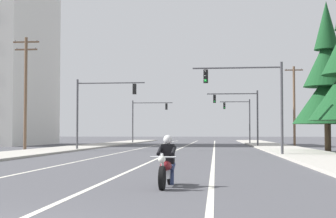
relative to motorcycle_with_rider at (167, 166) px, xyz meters
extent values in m
cube|color=beige|center=(-2.05, 37.42, -0.58)|extent=(0.16, 100.00, 0.01)
cube|color=beige|center=(-5.91, 37.42, -0.58)|extent=(0.16, 100.00, 0.01)
cube|color=beige|center=(1.25, 37.42, -0.58)|extent=(0.16, 100.00, 0.01)
cube|color=#ADA89E|center=(7.60, 32.42, -0.52)|extent=(4.40, 110.00, 0.14)
cube|color=#ADA89E|center=(-12.23, 32.42, -0.52)|extent=(4.40, 110.00, 0.14)
cylinder|color=black|center=(-0.05, -0.82, -0.27)|extent=(0.16, 0.65, 0.64)
cylinder|color=black|center=(0.04, 0.72, -0.27)|extent=(0.16, 0.65, 0.64)
cylinder|color=silver|center=(-0.04, -0.72, 0.05)|extent=(0.09, 0.33, 0.68)
sphere|color=white|center=(-0.05, -0.87, 0.23)|extent=(0.20, 0.20, 0.20)
cylinder|color=silver|center=(-0.04, -0.67, 0.28)|extent=(0.70, 0.08, 0.04)
ellipsoid|color=maroon|center=(-0.01, -0.17, 0.01)|extent=(0.35, 0.58, 0.28)
cube|color=silver|center=(0.00, -0.05, -0.22)|extent=(0.26, 0.45, 0.24)
cube|color=black|center=(0.02, 0.27, -0.05)|extent=(0.31, 0.54, 0.12)
cube|color=maroon|center=(0.04, 0.67, 0.03)|extent=(0.22, 0.37, 0.08)
cylinder|color=silver|center=(-0.12, 0.36, -0.29)|extent=(0.11, 0.55, 0.08)
cube|color=black|center=(0.01, 0.23, 0.33)|extent=(0.37, 0.26, 0.56)
sphere|color=silver|center=(0.01, 0.21, 0.74)|extent=(0.26, 0.26, 0.26)
cylinder|color=navy|center=(0.15, 0.08, -0.05)|extent=(0.16, 0.45, 0.30)
cylinder|color=navy|center=(0.16, -0.10, -0.35)|extent=(0.12, 0.16, 0.35)
cylinder|color=black|center=(0.20, -0.04, 0.43)|extent=(0.13, 0.53, 0.27)
cylinder|color=navy|center=(-0.13, 0.10, -0.05)|extent=(0.16, 0.45, 0.30)
cylinder|color=navy|center=(-0.16, -0.08, -0.35)|extent=(0.12, 0.16, 0.35)
cylinder|color=black|center=(-0.20, -0.02, 0.43)|extent=(0.13, 0.53, 0.27)
cylinder|color=#47474C|center=(5.72, 20.27, 2.51)|extent=(0.18, 0.18, 6.20)
cylinder|color=#47474C|center=(2.79, 20.35, 5.26)|extent=(5.86, 0.28, 0.11)
cube|color=black|center=(0.74, 20.41, 4.71)|extent=(0.31, 0.25, 0.90)
sphere|color=black|center=(0.74, 20.25, 5.01)|extent=(0.18, 0.18, 0.18)
sphere|color=black|center=(0.74, 20.25, 4.71)|extent=(0.18, 0.18, 0.18)
sphere|color=green|center=(0.74, 20.25, 4.41)|extent=(0.18, 0.18, 0.18)
cylinder|color=#47474C|center=(-10.64, 30.25, 2.51)|extent=(0.18, 0.18, 6.20)
cylinder|color=#47474C|center=(-7.66, 30.15, 5.26)|extent=(5.97, 0.31, 0.11)
cube|color=black|center=(-5.57, 30.08, 4.71)|extent=(0.31, 0.25, 0.90)
sphere|color=black|center=(-5.57, 30.24, 5.01)|extent=(0.18, 0.18, 0.18)
sphere|color=black|center=(-5.57, 30.24, 4.71)|extent=(0.18, 0.18, 0.18)
sphere|color=green|center=(-5.57, 30.24, 4.41)|extent=(0.18, 0.18, 0.18)
cylinder|color=#47474C|center=(6.01, 43.85, 2.51)|extent=(0.18, 0.18, 6.20)
cylinder|color=#47474C|center=(3.24, 43.89, 5.26)|extent=(5.55, 0.18, 0.11)
cube|color=black|center=(1.29, 43.92, 4.71)|extent=(0.30, 0.24, 0.90)
sphere|color=black|center=(1.29, 43.76, 5.01)|extent=(0.18, 0.18, 0.18)
sphere|color=black|center=(1.29, 43.76, 4.71)|extent=(0.18, 0.18, 0.18)
sphere|color=green|center=(1.29, 43.76, 4.41)|extent=(0.18, 0.18, 0.18)
cylinder|color=#47474C|center=(-10.53, 60.55, 2.51)|extent=(0.18, 0.18, 6.20)
cylinder|color=#47474C|center=(-7.65, 60.50, 5.26)|extent=(5.78, 0.20, 0.11)
cube|color=black|center=(-5.63, 60.47, 4.71)|extent=(0.30, 0.24, 0.90)
sphere|color=black|center=(-5.62, 60.62, 5.01)|extent=(0.18, 0.18, 0.18)
sphere|color=black|center=(-5.62, 60.62, 4.71)|extent=(0.18, 0.18, 0.18)
sphere|color=green|center=(-5.62, 60.62, 4.41)|extent=(0.18, 0.18, 0.18)
cylinder|color=#47474C|center=(6.13, 59.00, 2.51)|extent=(0.18, 0.18, 6.20)
cylinder|color=#47474C|center=(4.07, 58.98, 5.26)|extent=(4.11, 0.16, 0.11)
cube|color=black|center=(2.63, 58.97, 4.71)|extent=(0.30, 0.24, 0.90)
sphere|color=black|center=(2.64, 58.81, 5.01)|extent=(0.18, 0.18, 0.18)
sphere|color=black|center=(2.64, 58.81, 4.71)|extent=(0.18, 0.18, 0.18)
sphere|color=green|center=(2.64, 58.81, 4.41)|extent=(0.18, 0.18, 0.18)
cylinder|color=brown|center=(-14.75, 28.71, 4.26)|extent=(0.26, 0.26, 9.70)
cube|color=brown|center=(-14.75, 28.71, 8.71)|extent=(2.27, 0.12, 0.12)
cylinder|color=slate|center=(-15.71, 28.71, 8.81)|extent=(0.08, 0.08, 0.12)
cylinder|color=slate|center=(-13.80, 28.71, 8.81)|extent=(0.08, 0.08, 0.12)
cube|color=brown|center=(-14.75, 28.71, 8.06)|extent=(1.95, 0.12, 0.12)
cylinder|color=slate|center=(-15.57, 28.71, 8.16)|extent=(0.08, 0.08, 0.12)
cylinder|color=slate|center=(-13.93, 28.71, 8.16)|extent=(0.08, 0.08, 0.12)
cylinder|color=brown|center=(10.01, 43.99, 3.83)|extent=(0.26, 0.26, 8.84)
cube|color=brown|center=(10.01, 43.99, 7.85)|extent=(1.97, 0.12, 0.12)
cylinder|color=slate|center=(9.19, 43.99, 7.95)|extent=(0.08, 0.08, 0.12)
cylinder|color=slate|center=(10.84, 43.99, 7.95)|extent=(0.08, 0.08, 0.12)
cylinder|color=#423023|center=(10.21, 27.75, 0.53)|extent=(0.50, 0.50, 2.24)
cone|color=#14421E|center=(10.21, 27.75, 3.62)|extent=(5.48, 5.48, 3.92)
cone|color=#14421E|center=(10.21, 27.75, 6.56)|extent=(3.72, 3.72, 3.92)
cone|color=#14421E|center=(10.21, 27.75, 9.50)|extent=(1.97, 1.97, 3.92)
camera|label=1|loc=(1.37, -14.80, 0.93)|focal=56.36mm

